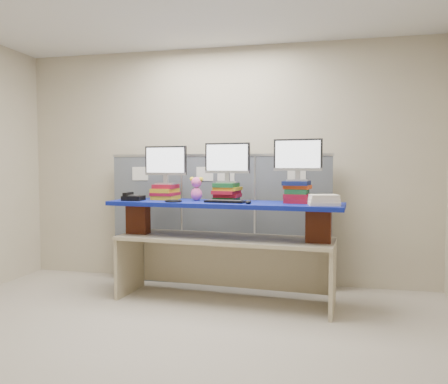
% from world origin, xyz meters
% --- Properties ---
extents(room, '(5.00, 4.00, 2.80)m').
position_xyz_m(room, '(0.00, 0.00, 1.40)').
color(room, beige).
rests_on(room, ground).
extents(cubicle_partition, '(2.60, 0.06, 1.53)m').
position_xyz_m(cubicle_partition, '(-0.00, 1.78, 0.77)').
color(cubicle_partition, '#50575F').
rests_on(cubicle_partition, ground).
extents(desk, '(2.24, 0.82, 0.67)m').
position_xyz_m(desk, '(0.21, 1.17, 0.53)').
color(desk, '#BEB091').
rests_on(desk, ground).
extents(brick_pier_left, '(0.24, 0.15, 0.32)m').
position_xyz_m(brick_pier_left, '(-0.74, 1.20, 0.83)').
color(brick_pier_left, brown).
rests_on(brick_pier_left, desk).
extents(brick_pier_right, '(0.24, 0.15, 0.32)m').
position_xyz_m(brick_pier_right, '(1.14, 1.04, 0.83)').
color(brick_pier_right, brown).
rests_on(brick_pier_right, desk).
extents(blue_board, '(2.42, 0.79, 0.04)m').
position_xyz_m(blue_board, '(0.21, 1.17, 1.01)').
color(blue_board, navy).
rests_on(blue_board, brick_pier_left).
extents(book_stack_left, '(0.27, 0.30, 0.16)m').
position_xyz_m(book_stack_left, '(-0.48, 1.34, 1.11)').
color(book_stack_left, gold).
rests_on(book_stack_left, blue_board).
extents(book_stack_center, '(0.28, 0.33, 0.19)m').
position_xyz_m(book_stack_center, '(0.21, 1.29, 1.12)').
color(book_stack_center, '#185C2A').
rests_on(book_stack_center, blue_board).
extents(book_stack_right, '(0.29, 0.33, 0.22)m').
position_xyz_m(book_stack_right, '(0.94, 1.23, 1.13)').
color(book_stack_right, maroon).
rests_on(book_stack_right, blue_board).
extents(monitor_left, '(0.48, 0.15, 0.41)m').
position_xyz_m(monitor_left, '(-0.48, 1.35, 1.43)').
color(monitor_left, '#A1A1A6').
rests_on(monitor_left, book_stack_left).
extents(monitor_center, '(0.48, 0.15, 0.41)m').
position_xyz_m(monitor_center, '(0.22, 1.29, 1.45)').
color(monitor_center, '#A1A1A6').
rests_on(monitor_center, book_stack_center).
extents(monitor_right, '(0.48, 0.15, 0.41)m').
position_xyz_m(monitor_right, '(0.94, 1.23, 1.48)').
color(monitor_right, '#A1A1A6').
rests_on(monitor_right, book_stack_right).
extents(keyboard, '(0.41, 0.18, 0.03)m').
position_xyz_m(keyboard, '(0.24, 1.07, 1.04)').
color(keyboard, black).
rests_on(keyboard, blue_board).
extents(mouse, '(0.07, 0.11, 0.03)m').
position_xyz_m(mouse, '(0.48, 0.99, 1.04)').
color(mouse, black).
rests_on(mouse, blue_board).
extents(desk_phone, '(0.20, 0.18, 0.09)m').
position_xyz_m(desk_phone, '(-0.77, 1.13, 1.06)').
color(desk_phone, black).
rests_on(desk_phone, blue_board).
extents(headset, '(0.23, 0.23, 0.02)m').
position_xyz_m(headset, '(-0.29, 1.05, 1.04)').
color(headset, black).
rests_on(headset, blue_board).
extents(plush_toy, '(0.15, 0.11, 0.25)m').
position_xyz_m(plush_toy, '(-0.11, 1.27, 1.15)').
color(plush_toy, pink).
rests_on(plush_toy, blue_board).
extents(binder_stack, '(0.31, 0.26, 0.10)m').
position_xyz_m(binder_stack, '(1.19, 0.99, 1.07)').
color(binder_stack, white).
rests_on(binder_stack, blue_board).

